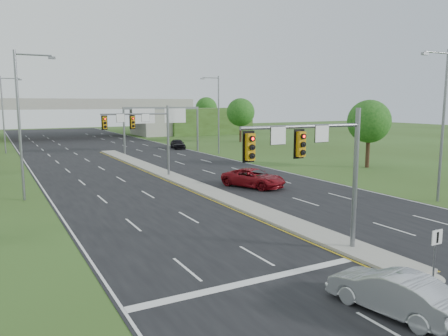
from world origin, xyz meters
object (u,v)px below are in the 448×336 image
Objects in this scene: keep_right_sign at (436,246)px; overpass at (72,121)px; car_silver at (392,292)px; signal_mast_far at (146,129)px; sign_gantry at (161,117)px; car_far_c at (178,144)px; signal_mast_near at (321,158)px; car_far_a at (254,178)px.

keep_right_sign is 84.55m from overpass.
car_silver is (-3.64, -85.52, -2.79)m from overpass.
signal_mast_far is 21.91m from sign_gantry.
keep_right_sign is 0.03× the size of overpass.
car_silver is at bearing -95.71° from car_far_c.
signal_mast_far reaches higher than sign_gantry.
signal_mast_near is at bearing -91.62° from overpass.
signal_mast_far is at bearing -114.11° from sign_gantry.
keep_right_sign is at bearing -92.30° from car_far_c.
car_far_c is (13.26, 49.37, -3.95)m from signal_mast_near.
car_far_c is (13.26, 24.37, -3.95)m from signal_mast_far.
sign_gantry reaches higher than car_far_c.
signal_mast_far is at bearing 90.00° from signal_mast_near.
car_silver is at bearing -104.16° from signal_mast_near.
keep_right_sign is 3.85m from car_silver.
signal_mast_near is 1.58× the size of car_far_c.
sign_gantry is 0.14× the size of overpass.
signal_mast_far is 30.73m from car_silver.
sign_gantry is 35.75m from overpass.
signal_mast_far is 28.03m from car_far_c.
car_silver is at bearing -101.56° from sign_gantry.
car_far_c is at bearing 55.61° from car_far_a.
signal_mast_far is 0.09× the size of overpass.
signal_mast_near reaches higher than sign_gantry.
overpass is at bearing 90.00° from keep_right_sign.
keep_right_sign is 0.50× the size of car_far_c.
sign_gantry is (8.95, 44.99, 0.51)m from signal_mast_near.
signal_mast_far is 55.13m from overpass.
keep_right_sign is 54.94m from car_far_c.
sign_gantry is at bearing -79.21° from overpass.
signal_mast_near is at bearing 116.94° from keep_right_sign.
overpass is 14.06× the size of car_far_a.
keep_right_sign is 0.19× the size of sign_gantry.
car_far_c is at bearing 74.96° from signal_mast_near.
signal_mast_far is 1.58× the size of car_far_c.
sign_gantry is 2.61× the size of car_far_c.
overpass is at bearing 87.65° from signal_mast_far.
sign_gantry is 29.20m from car_far_a.
keep_right_sign is at bearing -175.55° from car_silver.
overpass reaches higher than signal_mast_near.
car_far_a is (4.40, -63.85, -2.74)m from overpass.
signal_mast_far is at bearing 94.39° from keep_right_sign.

